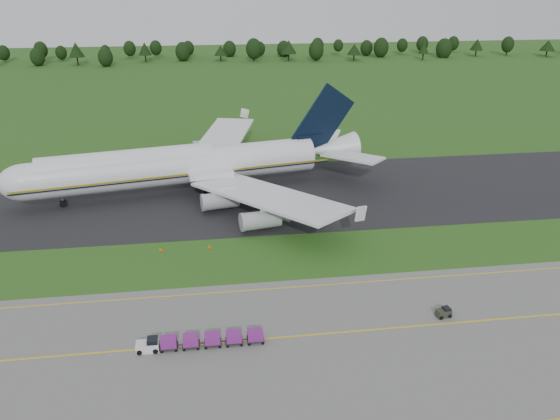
{
  "coord_description": "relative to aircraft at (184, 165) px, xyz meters",
  "views": [
    {
      "loc": [
        -6.9,
        -79.7,
        43.34
      ],
      "look_at": [
        4.27,
        2.0,
        7.59
      ],
      "focal_mm": 35.0,
      "sensor_mm": 36.0,
      "label": 1
    }
  ],
  "objects": [
    {
      "name": "ground",
      "position": [
        12.12,
        -31.74,
        -6.17
      ],
      "size": [
        600.0,
        600.0,
        0.0
      ],
      "primitive_type": "plane",
      "color": "#265218",
      "rests_on": "ground"
    },
    {
      "name": "apron",
      "position": [
        12.12,
        -65.74,
        -6.14
      ],
      "size": [
        300.0,
        52.0,
        0.06
      ],
      "primitive_type": "cube",
      "color": "slate",
      "rests_on": "ground"
    },
    {
      "name": "taxiway",
      "position": [
        12.12,
        -3.74,
        -6.13
      ],
      "size": [
        300.0,
        40.0,
        0.08
      ],
      "primitive_type": "cube",
      "color": "black",
      "rests_on": "ground"
    },
    {
      "name": "apron_markings",
      "position": [
        12.12,
        -58.72,
        -6.1
      ],
      "size": [
        300.0,
        30.2,
        0.01
      ],
      "color": "yellow",
      "rests_on": "apron"
    },
    {
      "name": "tree_line",
      "position": [
        42.28,
        189.27,
        -0.14
      ],
      "size": [
        527.58,
        23.06,
        11.58
      ],
      "color": "black",
      "rests_on": "ground"
    },
    {
      "name": "aircraft",
      "position": [
        0.0,
        0.0,
        0.0
      ],
      "size": [
        77.18,
        73.7,
        21.59
      ],
      "color": "white",
      "rests_on": "ground"
    },
    {
      "name": "baggage_train",
      "position": [
        2.75,
        -54.11,
        -5.23
      ],
      "size": [
        16.0,
        1.7,
        1.63
      ],
      "color": "silver",
      "rests_on": "apron"
    },
    {
      "name": "utility_cart",
      "position": [
        36.0,
        -52.06,
        -5.58
      ],
      "size": [
        2.14,
        1.5,
        1.08
      ],
      "color": "#282E20",
      "rests_on": "apron"
    },
    {
      "name": "edge_markers",
      "position": [
        0.41,
        -27.33,
        -5.89
      ],
      "size": [
        8.69,
        0.3,
        0.6
      ],
      "color": "#E65D07",
      "rests_on": "ground"
    }
  ]
}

